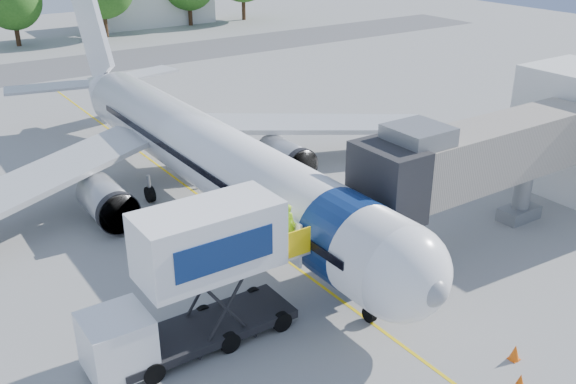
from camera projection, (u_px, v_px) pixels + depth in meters
ground at (246, 230)px, 32.61m from camera, size 160.00×160.00×0.00m
guidance_line at (246, 230)px, 32.61m from camera, size 0.15×70.00×0.01m
taxiway_strip at (31, 71)px, 64.30m from camera, size 120.00×10.00×0.01m
aircraft at (205, 153)px, 34.52m from camera, size 34.17×37.73×11.35m
jet_bridge at (469, 159)px, 29.69m from camera, size 13.90×3.20×6.60m
catering_hiloader at (194, 281)px, 22.97m from camera, size 8.52×2.44×5.50m
safety_cone_a at (515, 353)px, 23.16m from camera, size 0.39×0.39×0.62m
safety_cone_b at (520, 382)px, 21.68m from camera, size 0.41×0.41×0.66m
outbuilding_right at (153, 5)px, 89.66m from camera, size 16.40×7.40×5.30m
tree_d at (12, 1)px, 74.11m from camera, size 6.74×6.74×8.59m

